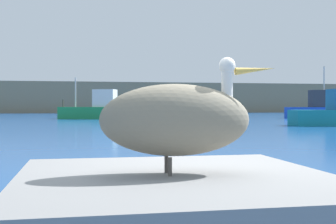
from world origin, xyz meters
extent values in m
cube|color=#7F755B|center=(0.00, 75.49, 2.52)|extent=(140.00, 10.95, 5.05)
cube|color=gray|center=(-0.53, -0.78, 0.35)|extent=(2.43, 2.48, 0.70)
ellipsoid|color=gray|center=(-0.53, -0.78, 1.12)|extent=(1.20, 0.54, 0.56)
cylinder|color=white|center=(-0.11, -0.80, 1.36)|extent=(0.09, 0.09, 0.30)
sphere|color=white|center=(-0.11, -0.80, 1.55)|extent=(0.13, 0.13, 0.13)
cone|color=gold|center=(0.12, -0.80, 1.52)|extent=(0.34, 0.07, 0.09)
cylinder|color=#4C4742|center=(-0.58, -0.69, 0.77)|extent=(0.03, 0.03, 0.14)
cylinder|color=#4C4742|center=(-0.59, -0.87, 0.77)|extent=(0.03, 0.03, 0.14)
cube|color=#1E8C4C|center=(0.39, 37.85, 0.54)|extent=(7.04, 4.29, 1.09)
cube|color=silver|center=(1.11, 37.56, 1.88)|extent=(2.31, 1.98, 1.59)
cylinder|color=#B2B2B2|center=(-1.51, 38.62, 2.43)|extent=(0.12, 0.12, 2.69)
cylinder|color=#3F382D|center=(-2.65, 39.09, 1.44)|extent=(0.10, 0.10, 0.70)
cube|color=blue|center=(20.97, 36.95, 0.53)|extent=(4.79, 1.78, 1.06)
cube|color=#2D333D|center=(21.65, 36.90, 1.90)|extent=(1.44, 1.18, 1.68)
cylinder|color=#B2B2B2|center=(22.37, 36.84, 3.06)|extent=(0.12, 0.12, 4.01)
camera|label=1|loc=(-1.27, -4.26, 1.23)|focal=49.04mm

